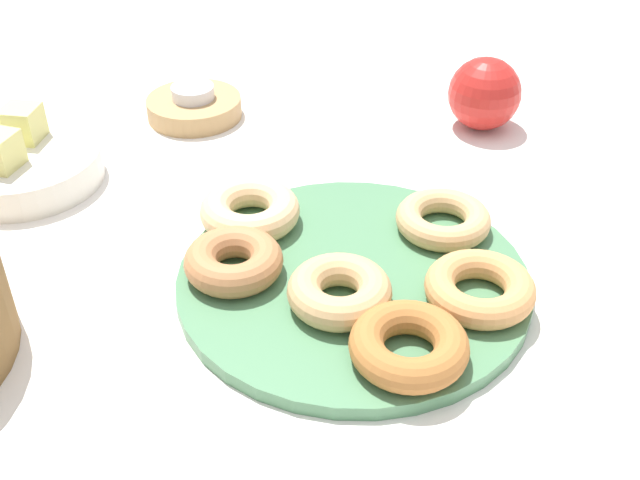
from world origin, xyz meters
name	(u,v)px	position (x,y,z in m)	size (l,w,h in m)	color
ground_plane	(353,286)	(0.00, 0.00, 0.00)	(2.40, 2.40, 0.00)	white
donut_plate	(353,281)	(0.00, 0.00, 0.01)	(0.30, 0.30, 0.01)	#4C7F56
donut_0	(443,219)	(0.09, -0.06, 0.02)	(0.09, 0.09, 0.02)	tan
donut_1	(250,210)	(0.04, 0.11, 0.03)	(0.09, 0.09, 0.03)	#EABC84
donut_2	(409,345)	(-0.08, -0.07, 0.03)	(0.09, 0.09, 0.03)	#AD6B33
donut_3	(340,291)	(-0.04, 0.00, 0.03)	(0.09, 0.09, 0.03)	tan
donut_4	(234,261)	(-0.03, 0.10, 0.03)	(0.08, 0.08, 0.03)	#B27547
donut_5	(479,292)	(0.00, -0.11, 0.03)	(0.09, 0.09, 0.03)	tan
candle_holder	(194,107)	(0.25, 0.27, 0.01)	(0.11, 0.11, 0.02)	tan
tealight	(193,92)	(0.25, 0.27, 0.03)	(0.05, 0.05, 0.01)	silver
fruit_bowl	(24,167)	(0.06, 0.37, 0.02)	(0.16, 0.16, 0.03)	silver
melon_chunk_right	(23,123)	(0.09, 0.38, 0.05)	(0.04, 0.04, 0.04)	#DBD67A
apple	(485,94)	(0.33, -0.06, 0.04)	(0.08, 0.08, 0.08)	red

